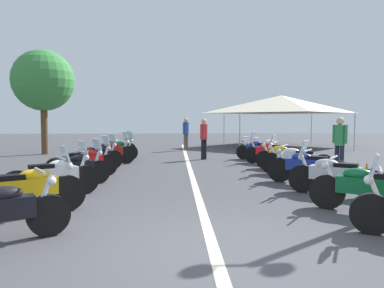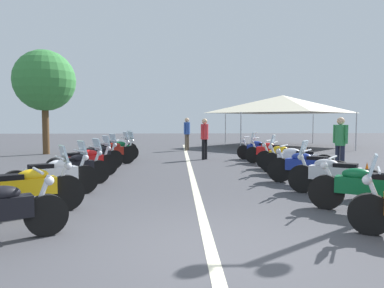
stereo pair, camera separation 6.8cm
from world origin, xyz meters
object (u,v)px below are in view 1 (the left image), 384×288
Objects in this scene: motorcycle_left_row_8 at (115,147)px; motorcycle_right_row_7 at (259,149)px; motorcycle_right_row_2 at (334,175)px; motorcycle_right_row_4 at (296,160)px; traffic_cone_1 at (306,156)px; bystander_2 at (340,140)px; motorcycle_right_row_5 at (284,156)px; motorcycle_left_row_5 at (95,156)px; bystander_0 at (204,135)px; motorcycle_left_row_2 at (54,176)px; traffic_cone_2 at (367,174)px; motorcycle_right_row_3 at (308,167)px; motorcycle_right_row_6 at (271,152)px; roadside_tree_0 at (43,81)px; bystander_1 at (186,131)px; motorcycle_left_row_6 at (109,152)px; motorcycle_left_row_1 at (26,189)px; motorcycle_left_row_7 at (116,150)px; event_tent at (281,104)px; motorcycle_right_row_1 at (367,188)px; motorcycle_left_row_4 at (84,162)px.

motorcycle_right_row_7 is (-1.51, -6.20, -0.01)m from motorcycle_left_row_8.
motorcycle_right_row_4 reaches higher than motorcycle_right_row_2.
bystander_2 reaches higher than traffic_cone_1.
bystander_2 is (-0.75, -1.54, 0.59)m from motorcycle_right_row_5.
motorcycle_left_row_5 is at bearing 13.81° from motorcycle_right_row_4.
bystander_0 reaches higher than motorcycle_right_row_4.
motorcycle_left_row_2 is 8.36m from bystander_0.
bystander_2 is (3.37, -7.85, 0.57)m from motorcycle_left_row_2.
bystander_2 reaches higher than motorcycle_left_row_5.
bystander_2 is (0.50, -1.57, 0.56)m from motorcycle_right_row_4.
bystander_2 is (2.24, -0.31, 0.75)m from traffic_cone_2.
motorcycle_right_row_3 is 1.01× the size of motorcycle_right_row_6.
roadside_tree_0 is (4.49, 10.00, 3.09)m from motorcycle_right_row_6.
bystander_1 is at bearing -41.15° from motorcycle_right_row_2.
motorcycle_right_row_5 reaches higher than motorcycle_right_row_7.
bystander_2 is (-2.37, -7.69, 0.56)m from motorcycle_left_row_6.
motorcycle_right_row_3 is (1.33, -6.07, -0.01)m from motorcycle_left_row_2.
motorcycle_left_row_2 is 8.41m from motorcycle_right_row_6.
motorcycle_left_row_2 is at bearing 60.05° from motorcycle_left_row_1.
bystander_0 is (1.67, -3.68, 0.54)m from motorcycle_left_row_6.
motorcycle_left_row_2 reaches higher than motorcycle_right_row_2.
motorcycle_left_row_2 is at bearing 81.22° from motorcycle_right_row_7.
traffic_cone_2 is at bearing -74.37° from motorcycle_left_row_8.
motorcycle_left_row_6 is 2.81m from motorcycle_left_row_8.
motorcycle_left_row_6 reaches higher than traffic_cone_2.
bystander_2 reaches higher than motorcycle_left_row_7.
event_tent reaches higher than bystander_0.
bystander_2 is (4.89, -7.83, 0.57)m from motorcycle_left_row_1.
bystander_2 is (-8.60, -4.64, -0.01)m from bystander_1.
event_tent reaches higher than motorcycle_right_row_1.
motorcycle_right_row_5 is 11.04m from event_tent.
motorcycle_right_row_3 reaches higher than traffic_cone_2.
motorcycle_right_row_5 is 2.19m from traffic_cone_1.
traffic_cone_2 is (-4.50, -1.30, -0.18)m from motorcycle_right_row_6.
motorcycle_right_row_2 is at bearing -37.13° from bystander_0.
event_tent reaches higher than motorcycle_right_row_7.
motorcycle_left_row_5 is at bearing 103.08° from bystander_1.
event_tent is (11.83, -9.25, 2.18)m from motorcycle_left_row_4.
event_tent reaches higher than traffic_cone_1.
motorcycle_left_row_1 is at bearing 112.63° from bystander_1.
motorcycle_left_row_1 is 8.57m from motorcycle_left_row_7.
bystander_1 reaches higher than motorcycle_right_row_4.
event_tent is (7.12, -5.39, 1.63)m from bystander_0.
motorcycle_left_row_8 is 7.76m from motorcycle_right_row_5.
traffic_cone_1 is (-1.19, -1.54, -0.16)m from motorcycle_right_row_7.
motorcycle_right_row_5 is (-4.42, -6.38, -0.01)m from motorcycle_left_row_8.
motorcycle_right_row_4 is (1.54, -0.21, 0.01)m from motorcycle_right_row_3.
traffic_cone_2 is (-5.91, -7.35, -0.17)m from motorcycle_left_row_7.
traffic_cone_1 is 0.12× the size of roadside_tree_0.
motorcycle_right_row_2 reaches higher than motorcycle_right_row_3.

